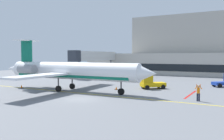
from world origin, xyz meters
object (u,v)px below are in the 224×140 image
at_px(pushback_tractor, 150,82).
at_px(fuel_tank, 118,70).
at_px(regional_jet, 69,71).
at_px(marshaller, 198,92).

distance_m(pushback_tractor, fuel_tank, 26.19).
bearing_deg(regional_jet, pushback_tractor, 38.16).
bearing_deg(pushback_tractor, marshaller, -41.22).
xyz_separation_m(regional_jet, marshaller, (19.01, 0.52, -2.00)).
bearing_deg(fuel_tank, pushback_tractor, -50.68).
distance_m(regional_jet, fuel_tank, 29.10).
bearing_deg(fuel_tank, regional_jet, -77.57).
height_order(pushback_tractor, fuel_tank, fuel_tank).
xyz_separation_m(regional_jet, pushback_tractor, (10.34, 8.12, -1.99)).
distance_m(regional_jet, pushback_tractor, 13.30).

